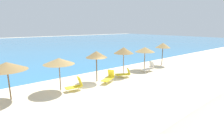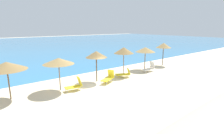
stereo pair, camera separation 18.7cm
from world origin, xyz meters
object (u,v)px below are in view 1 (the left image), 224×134
Objects in this scene: beach_umbrella_4 at (124,50)px; lounge_chair_2 at (124,74)px; beach_umbrella_1 at (7,66)px; lounge_chair_0 at (149,68)px; beach_umbrella_6 at (163,45)px; lounge_chair_3 at (76,85)px; lounge_chair_4 at (109,78)px; beach_umbrella_3 at (96,54)px; beach_umbrella_2 at (59,61)px; beach_umbrella_5 at (145,50)px.

lounge_chair_2 is at bearing -128.66° from beach_umbrella_4.
beach_umbrella_1 is 13.84m from lounge_chair_0.
lounge_chair_2 is (-7.74, -1.00, -2.22)m from beach_umbrella_6.
lounge_chair_3 is 0.83× the size of lounge_chair_4.
lounge_chair_0 is (6.63, -0.69, -2.10)m from beach_umbrella_3.
lounge_chair_4 is (4.23, -0.81, -1.91)m from beach_umbrella_2.
beach_umbrella_6 is (17.64, 0.08, 0.20)m from beach_umbrella_1.
beach_umbrella_3 is 2.36m from lounge_chair_4.
beach_umbrella_3 is at bearing -63.74° from lounge_chair_3.
lounge_chair_3 is (-6.06, -0.99, -2.15)m from beach_umbrella_4.
beach_umbrella_5 is 1.67× the size of lounge_chair_2.
beach_umbrella_4 is (3.39, 0.05, 0.07)m from beach_umbrella_3.
beach_umbrella_2 is 4.71m from lounge_chair_4.
lounge_chair_4 is at bearing -56.63° from beach_umbrella_3.
lounge_chair_3 is (-9.31, -0.25, 0.03)m from lounge_chair_0.
lounge_chair_3 is at bearing 64.77° from lounge_chair_4.
lounge_chair_3 is at bearing -172.99° from beach_umbrella_5.
beach_umbrella_1 is 4.93m from lounge_chair_3.
beach_umbrella_1 is at bearing 113.56° from lounge_chair_2.
beach_umbrella_4 is 2.38m from lounge_chair_2.
beach_umbrella_3 is at bearing -177.99° from beach_umbrella_5.
beach_umbrella_5 is 3.69m from beach_umbrella_6.
beach_umbrella_4 is 1.76× the size of lounge_chair_0.
beach_umbrella_4 is at bearing -73.81° from lounge_chair_3.
beach_umbrella_4 is 7.23m from beach_umbrella_6.
lounge_chair_3 is 3.31m from lounge_chair_4.
beach_umbrella_6 reaches higher than lounge_chair_4.
beach_umbrella_5 is (13.96, -0.07, -0.03)m from beach_umbrella_1.
beach_umbrella_3 is (3.59, 0.16, 0.15)m from beach_umbrella_2.
lounge_chair_0 is at bearing -107.75° from beach_umbrella_5.
beach_umbrella_3 is at bearing 8.59° from lounge_chair_4.
beach_umbrella_5 is at bearing 3.14° from beach_umbrella_4.
beach_umbrella_2 is 1.65× the size of lounge_chair_2.
beach_umbrella_6 is (3.68, 0.15, 0.22)m from beach_umbrella_5.
beach_umbrella_3 is 10.62m from beach_umbrella_6.
lounge_chair_2 is (-0.52, -0.65, -2.22)m from beach_umbrella_4.
beach_umbrella_4 reaches higher than beach_umbrella_5.
beach_umbrella_4 reaches higher than lounge_chair_3.
beach_umbrella_4 is 1.00× the size of beach_umbrella_6.
lounge_chair_2 is at bearing -168.24° from beach_umbrella_5.
beach_umbrella_5 reaches higher than beach_umbrella_2.
beach_umbrella_1 reaches higher than lounge_chair_2.
beach_umbrella_4 reaches higher than beach_umbrella_3.
beach_umbrella_4 is 1.74× the size of lounge_chair_4.
beach_umbrella_6 is at bearing -77.31° from lounge_chair_3.
lounge_chair_3 is (0.92, -0.78, -1.93)m from beach_umbrella_2.
beach_umbrella_2 is 6.99m from beach_umbrella_4.
beach_umbrella_6 is at bearing 2.75° from beach_umbrella_4.
beach_umbrella_6 reaches higher than lounge_chair_2.
beach_umbrella_3 reaches higher than lounge_chair_2.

